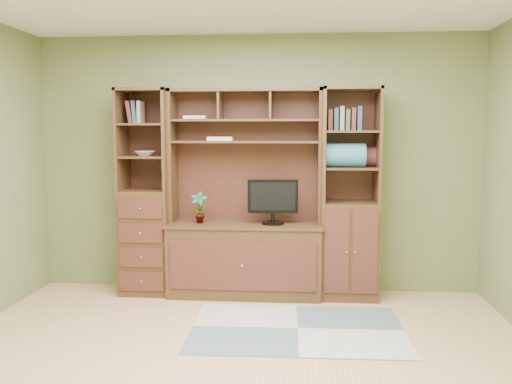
# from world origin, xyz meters

# --- Properties ---
(room) EXTENTS (4.60, 4.10, 2.64)m
(room) POSITION_xyz_m (0.00, 0.00, 1.30)
(room) COLOR tan
(room) RESTS_ON ground
(center_hutch) EXTENTS (1.54, 0.53, 2.05)m
(center_hutch) POSITION_xyz_m (-0.10, 1.73, 1.02)
(center_hutch) COLOR #442A17
(center_hutch) RESTS_ON ground
(left_tower) EXTENTS (0.50, 0.45, 2.05)m
(left_tower) POSITION_xyz_m (-1.10, 1.77, 1.02)
(left_tower) COLOR #442A17
(left_tower) RESTS_ON ground
(right_tower) EXTENTS (0.55, 0.45, 2.05)m
(right_tower) POSITION_xyz_m (0.93, 1.77, 1.02)
(right_tower) COLOR #442A17
(right_tower) RESTS_ON ground
(rug) EXTENTS (1.78, 1.21, 0.01)m
(rug) POSITION_xyz_m (0.43, 0.82, 0.01)
(rug) COLOR gray
(rug) RESTS_ON ground
(monitor) EXTENTS (0.51, 0.26, 0.60)m
(monitor) POSITION_xyz_m (0.18, 1.70, 1.03)
(monitor) COLOR black
(monitor) RESTS_ON center_hutch
(orchid) EXTENTS (0.16, 0.11, 0.31)m
(orchid) POSITION_xyz_m (-0.55, 1.70, 0.89)
(orchid) COLOR #A35737
(orchid) RESTS_ON center_hutch
(magazines) EXTENTS (0.25, 0.18, 0.04)m
(magazines) POSITION_xyz_m (-0.35, 1.82, 1.56)
(magazines) COLOR beige
(magazines) RESTS_ON center_hutch
(bowl) EXTENTS (0.20, 0.20, 0.05)m
(bowl) POSITION_xyz_m (-1.10, 1.77, 1.41)
(bowl) COLOR beige
(bowl) RESTS_ON left_tower
(blanket_teal) EXTENTS (0.39, 0.23, 0.23)m
(blanket_teal) POSITION_xyz_m (0.87, 1.73, 1.40)
(blanket_teal) COLOR teal
(blanket_teal) RESTS_ON right_tower
(blanket_red) EXTENTS (0.35, 0.19, 0.19)m
(blanket_red) POSITION_xyz_m (1.02, 1.85, 1.39)
(blanket_red) COLOR brown
(blanket_red) RESTS_ON right_tower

